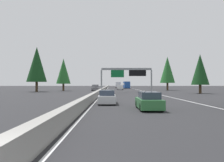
% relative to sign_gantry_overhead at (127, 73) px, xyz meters
% --- Properties ---
extents(ground_plane, '(320.00, 320.00, 0.00)m').
position_rel_sign_gantry_overhead_xyz_m(ground_plane, '(7.96, 6.04, -4.79)').
color(ground_plane, '#262628').
extents(median_barrier, '(180.00, 0.56, 0.90)m').
position_rel_sign_gantry_overhead_xyz_m(median_barrier, '(27.96, 6.34, -4.34)').
color(median_barrier, gray).
rests_on(median_barrier, ground).
extents(shoulder_stripe_right, '(160.00, 0.16, 0.01)m').
position_rel_sign_gantry_overhead_xyz_m(shoulder_stripe_right, '(17.96, -5.48, -4.78)').
color(shoulder_stripe_right, silver).
rests_on(shoulder_stripe_right, ground).
extents(shoulder_stripe_median, '(160.00, 0.16, 0.01)m').
position_rel_sign_gantry_overhead_xyz_m(shoulder_stripe_median, '(17.96, 5.79, -4.78)').
color(shoulder_stripe_median, silver).
rests_on(shoulder_stripe_median, ground).
extents(sign_gantry_overhead, '(0.50, 12.68, 6.02)m').
position_rel_sign_gantry_overhead_xyz_m(sign_gantry_overhead, '(0.00, 0.00, 0.00)').
color(sign_gantry_overhead, gray).
rests_on(sign_gantry_overhead, ground).
extents(sedan_near_right, '(4.40, 1.80, 1.47)m').
position_rel_sign_gantry_overhead_xyz_m(sedan_near_right, '(-37.04, 0.77, -4.10)').
color(sedan_near_right, '#2D6B38').
rests_on(sedan_near_right, ground).
extents(sedan_mid_center, '(4.40, 1.80, 1.47)m').
position_rel_sign_gantry_overhead_xyz_m(sedan_mid_center, '(-31.71, 4.33, -4.10)').
color(sedan_mid_center, silver).
rests_on(sedan_mid_center, ground).
extents(minivan_distant_b, '(5.00, 1.95, 1.69)m').
position_rel_sign_gantry_overhead_xyz_m(minivan_distant_b, '(24.86, 0.86, -3.84)').
color(minivan_distant_b, white).
rests_on(minivan_distant_b, ground).
extents(pickup_mid_left, '(5.60, 2.00, 1.86)m').
position_rel_sign_gantry_overhead_xyz_m(pickup_mid_left, '(36.03, 0.39, -3.87)').
color(pickup_mid_left, silver).
rests_on(pickup_mid_left, ground).
extents(box_truck_distant_a, '(8.50, 2.40, 2.95)m').
position_rel_sign_gantry_overhead_xyz_m(box_truck_distant_a, '(59.45, 0.57, -3.18)').
color(box_truck_distant_a, white).
rests_on(box_truck_distant_a, ground).
extents(sedan_far_right, '(4.40, 1.80, 1.47)m').
position_rel_sign_gantry_overhead_xyz_m(sedan_far_right, '(73.97, 0.65, -4.10)').
color(sedan_far_right, maroon).
rests_on(sedan_far_right, ground).
extents(bus_near_center, '(11.50, 2.55, 3.10)m').
position_rel_sign_gantry_overhead_xyz_m(bus_near_center, '(49.03, -3.08, -3.07)').
color(bus_near_center, '#1E4793').
rests_on(bus_near_center, ground).
extents(oncoming_near, '(5.60, 2.00, 1.86)m').
position_rel_sign_gantry_overhead_xyz_m(oncoming_near, '(14.97, 8.91, -3.87)').
color(oncoming_near, slate).
rests_on(oncoming_near, ground).
extents(conifer_right_near, '(3.81, 3.81, 8.66)m').
position_rel_sign_gantry_overhead_xyz_m(conifer_right_near, '(-6.22, -15.55, 0.47)').
color(conifer_right_near, '#4C3823').
rests_on(conifer_right_near, ground).
extents(conifer_right_mid, '(4.82, 4.82, 10.94)m').
position_rel_sign_gantry_overhead_xyz_m(conifer_right_mid, '(17.90, -14.33, 1.86)').
color(conifer_right_mid, '#4C3823').
rests_on(conifer_right_mid, ground).
extents(conifer_left_near, '(5.28, 5.28, 12.01)m').
position_rel_sign_gantry_overhead_xyz_m(conifer_left_near, '(4.71, 23.81, 2.51)').
color(conifer_left_near, '#4C3823').
rests_on(conifer_left_near, ground).
extents(conifer_left_mid, '(4.27, 4.27, 9.71)m').
position_rel_sign_gantry_overhead_xyz_m(conifer_left_mid, '(12.64, 18.36, 1.11)').
color(conifer_left_mid, '#4C3823').
rests_on(conifer_left_mid, ground).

